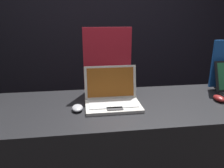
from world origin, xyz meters
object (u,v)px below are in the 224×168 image
laptop_middle (113,96)px  promo_stand_middle (108,62)px  mouse_back (219,98)px  mouse_middle (77,108)px

laptop_middle → promo_stand_middle: 0.31m
laptop_middle → mouse_back: 0.76m
mouse_middle → mouse_back: bearing=1.1°
mouse_middle → laptop_middle: bearing=15.1°
mouse_middle → mouse_back: size_ratio=1.00×
laptop_middle → mouse_middle: size_ratio=3.33×
promo_stand_middle → laptop_middle: bearing=-90.0°
mouse_middle → promo_stand_middle: bearing=53.5°
mouse_middle → mouse_back: (0.99, 0.02, 0.00)m
mouse_back → laptop_middle: bearing=176.6°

